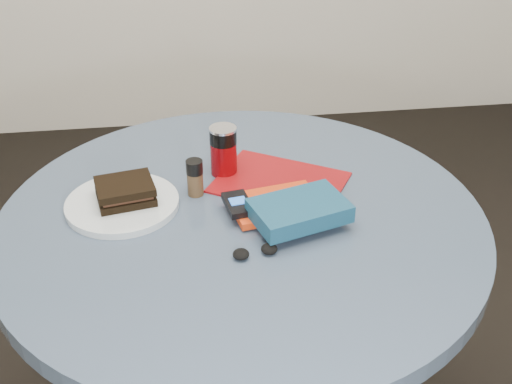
{
  "coord_description": "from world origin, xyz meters",
  "views": [
    {
      "loc": [
        -0.12,
        -1.09,
        1.49
      ],
      "look_at": [
        0.03,
        0.0,
        0.8
      ],
      "focal_mm": 45.0,
      "sensor_mm": 36.0,
      "label": 1
    }
  ],
  "objects": [
    {
      "name": "table",
      "position": [
        0.0,
        0.0,
        0.59
      ],
      "size": [
        1.0,
        1.0,
        0.75
      ],
      "color": "black",
      "rests_on": "ground"
    },
    {
      "name": "plate",
      "position": [
        -0.24,
        0.06,
        0.76
      ],
      "size": [
        0.24,
        0.24,
        0.01
      ],
      "primitive_type": "cylinder",
      "rotation": [
        0.0,
        0.0,
        -0.04
      ],
      "color": "silver",
      "rests_on": "table"
    },
    {
      "name": "sandwich",
      "position": [
        -0.23,
        0.06,
        0.79
      ],
      "size": [
        0.13,
        0.12,
        0.04
      ],
      "color": "black",
      "rests_on": "plate"
    },
    {
      "name": "soda_can",
      "position": [
        -0.02,
        0.17,
        0.81
      ],
      "size": [
        0.07,
        0.07,
        0.11
      ],
      "color": "#71050A",
      "rests_on": "table"
    },
    {
      "name": "pepper_grinder",
      "position": [
        -0.09,
        0.09,
        0.79
      ],
      "size": [
        0.04,
        0.04,
        0.08
      ],
      "color": "#43301C",
      "rests_on": "table"
    },
    {
      "name": "magazine",
      "position": [
        0.1,
        0.11,
        0.75
      ],
      "size": [
        0.34,
        0.32,
        0.0
      ],
      "primitive_type": "cube",
      "rotation": [
        0.0,
        0.0,
        -0.54
      ],
      "color": "maroon",
      "rests_on": "table"
    },
    {
      "name": "red_book",
      "position": [
        0.07,
        0.01,
        0.76
      ],
      "size": [
        0.2,
        0.15,
        0.02
      ],
      "primitive_type": "cube",
      "rotation": [
        0.0,
        0.0,
        0.18
      ],
      "color": "red",
      "rests_on": "magazine"
    },
    {
      "name": "novel",
      "position": [
        0.11,
        -0.06,
        0.79
      ],
      "size": [
        0.21,
        0.17,
        0.04
      ],
      "primitive_type": "cube",
      "rotation": [
        0.0,
        0.0,
        0.3
      ],
      "color": "navy",
      "rests_on": "red_book"
    },
    {
      "name": "mp3_player",
      "position": [
        -0.01,
        -0.0,
        0.78
      ],
      "size": [
        0.06,
        0.09,
        0.02
      ],
      "color": "black",
      "rests_on": "red_book"
    },
    {
      "name": "headphones",
      "position": [
        0.01,
        -0.14,
        0.76
      ],
      "size": [
        0.09,
        0.05,
        0.02
      ],
      "color": "black",
      "rests_on": "table"
    }
  ]
}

